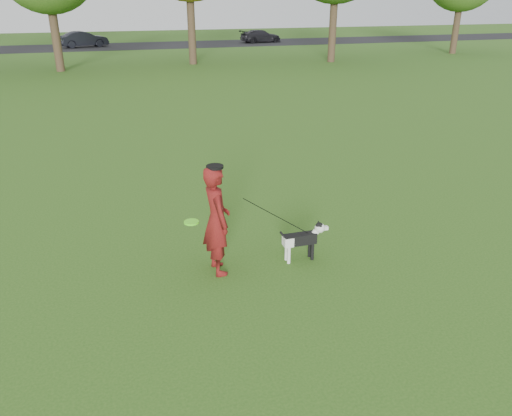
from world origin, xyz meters
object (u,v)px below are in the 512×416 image
object	(u,v)px
man	(217,220)
car_mid	(84,39)
car_right	(261,36)
dog	(304,238)

from	to	relation	value
man	car_mid	distance (m)	39.60
car_right	man	bearing A→B (deg)	153.09
car_mid	car_right	world-z (taller)	car_mid
dog	car_right	size ratio (longest dim) A/B	0.23
man	car_mid	xyz separation A→B (m)	(-2.59, 39.52, -0.23)
man	car_mid	size ratio (longest dim) A/B	0.46
car_mid	car_right	xyz separation A→B (m)	(15.63, 0.00, -0.08)
dog	car_mid	size ratio (longest dim) A/B	0.23
man	car_mid	world-z (taller)	man
dog	car_mid	distance (m)	39.78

